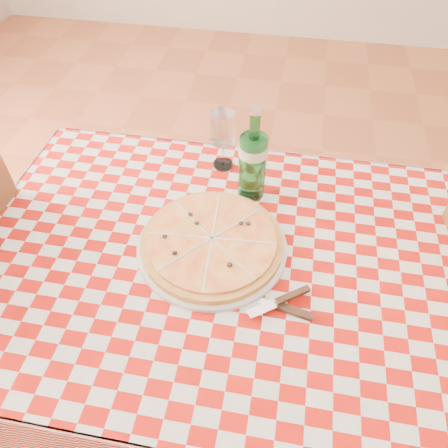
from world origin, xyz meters
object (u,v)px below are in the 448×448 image
object	(u,v)px
dining_table	(227,282)
wine_glass	(223,140)
pizza_plate	(212,242)
water_bottle	(253,154)

from	to	relation	value
dining_table	wine_glass	xyz separation A→B (m)	(-0.08, 0.35, 0.19)
pizza_plate	water_bottle	distance (m)	0.26
dining_table	water_bottle	world-z (taller)	water_bottle
wine_glass	water_bottle	bearing A→B (deg)	-47.24
pizza_plate	dining_table	bearing A→B (deg)	-31.92
water_bottle	pizza_plate	bearing A→B (deg)	-107.18
pizza_plate	water_bottle	xyz separation A→B (m)	(0.07, 0.22, 0.11)
pizza_plate	wine_glass	distance (m)	0.33
water_bottle	wine_glass	xyz separation A→B (m)	(-0.10, 0.11, -0.05)
water_bottle	wine_glass	size ratio (longest dim) A/B	1.52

